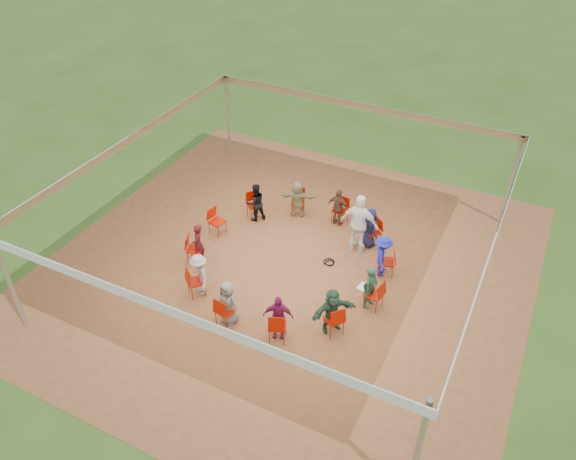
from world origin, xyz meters
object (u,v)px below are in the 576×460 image
at_px(chair_10, 277,326).
at_px(chair_11, 334,319).
at_px(chair_2, 373,232).
at_px(chair_6, 217,222).
at_px(chair_0, 374,295).
at_px(chair_8, 196,282).
at_px(laptop, 365,286).
at_px(cable_coil, 329,262).
at_px(person_seated_2, 370,228).
at_px(chair_3, 340,211).
at_px(person_seated_4, 298,199).
at_px(person_seated_0, 371,287).
at_px(chair_1, 386,262).
at_px(standing_person, 359,224).
at_px(person_seated_9, 278,317).
at_px(person_seated_10, 332,311).
at_px(chair_4, 298,202).
at_px(chair_9, 225,311).
at_px(chair_7, 195,249).
at_px(person_seated_8, 228,303).
at_px(person_seated_6, 198,244).
at_px(person_seated_7, 200,275).
at_px(chair_5, 254,206).
at_px(person_seated_3, 338,207).
at_px(person_seated_5, 256,202).
at_px(person_seated_1, 383,256).

height_order(chair_10, chair_11, same).
xyz_separation_m(chair_2, chair_6, (-4.41, -1.65, 0.00)).
height_order(chair_0, chair_8, same).
bearing_deg(laptop, cable_coil, 62.39).
bearing_deg(person_seated_2, chair_10, 120.75).
distance_m(chair_3, person_seated_4, 1.39).
height_order(person_seated_0, person_seated_4, same).
distance_m(chair_1, chair_2, 1.41).
height_order(person_seated_2, standing_person, standing_person).
bearing_deg(chair_11, person_seated_9, 160.18).
distance_m(person_seated_10, laptop, 1.31).
distance_m(chair_2, person_seated_4, 2.67).
bearing_deg(chair_6, chair_4, 150.00).
distance_m(chair_3, chair_9, 5.43).
bearing_deg(person_seated_2, chair_3, 10.18).
height_order(chair_7, chair_9, same).
relative_size(chair_3, person_seated_8, 0.70).
height_order(person_seated_9, laptop, person_seated_9).
relative_size(chair_0, person_seated_8, 0.70).
bearing_deg(person_seated_9, person_seated_4, 90.00).
bearing_deg(chair_9, person_seated_0, 46.29).
relative_size(chair_7, person_seated_6, 0.70).
height_order(chair_0, person_seated_7, person_seated_7).
height_order(chair_5, cable_coil, chair_5).
relative_size(chair_10, person_seated_3, 0.70).
distance_m(chair_8, cable_coil, 3.89).
distance_m(chair_2, chair_7, 5.25).
distance_m(chair_0, person_seated_9, 2.67).
height_order(person_seated_7, person_seated_8, same).
bearing_deg(chair_8, person_seated_0, 60.75).
bearing_deg(person_seated_5, laptop, 104.51).
relative_size(chair_0, person_seated_3, 0.70).
xyz_separation_m(chair_5, person_seated_7, (0.45, -3.73, 0.20)).
relative_size(chair_0, person_seated_6, 0.70).
distance_m(chair_3, person_seated_8, 5.32).
bearing_deg(chair_11, person_seated_0, 19.82).
bearing_deg(person_seated_5, chair_0, 105.35).
xyz_separation_m(person_seated_3, person_seated_10, (1.58, -4.21, 0.00)).
distance_m(chair_4, chair_11, 5.25).
bearing_deg(chair_8, chair_1, 75.00).
relative_size(person_seated_3, person_seated_7, 1.00).
xyz_separation_m(chair_6, person_seated_0, (5.24, -0.88, 0.20)).
xyz_separation_m(person_seated_8, person_seated_10, (2.43, 0.91, 0.00)).
xyz_separation_m(chair_4, chair_8, (-0.78, -4.64, 0.00)).
bearing_deg(chair_11, person_seated_5, 90.00).
relative_size(person_seated_2, person_seated_4, 1.00).
bearing_deg(chair_4, person_seated_5, 19.82).
xyz_separation_m(person_seated_1, person_seated_5, (-4.44, 0.74, 0.00)).
height_order(chair_6, chair_7, same).
distance_m(person_seated_2, person_seated_8, 5.02).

